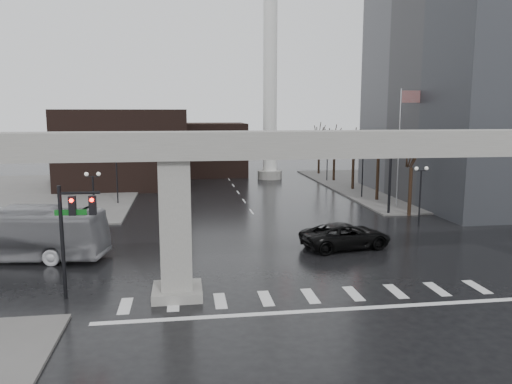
% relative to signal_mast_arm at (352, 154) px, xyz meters
% --- Properties ---
extents(ground, '(160.00, 160.00, 0.00)m').
position_rel_signal_mast_arm_xyz_m(ground, '(-8.99, -18.80, -5.83)').
color(ground, black).
rests_on(ground, ground).
extents(sidewalk_ne, '(28.00, 36.00, 0.15)m').
position_rel_signal_mast_arm_xyz_m(sidewalk_ne, '(17.01, 17.20, -5.75)').
color(sidewalk_ne, '#625F5D').
rests_on(sidewalk_ne, ground).
extents(sidewalk_nw, '(28.00, 36.00, 0.15)m').
position_rel_signal_mast_arm_xyz_m(sidewalk_nw, '(-34.99, 17.20, -5.75)').
color(sidewalk_nw, '#625F5D').
rests_on(sidewalk_nw, ground).
extents(elevated_guideway, '(48.00, 2.60, 8.70)m').
position_rel_signal_mast_arm_xyz_m(elevated_guideway, '(-7.73, -18.80, 1.05)').
color(elevated_guideway, gray).
rests_on(elevated_guideway, ground).
extents(office_tower, '(22.00, 26.00, 42.00)m').
position_rel_signal_mast_arm_xyz_m(office_tower, '(19.01, 7.20, 15.17)').
color(office_tower, slate).
rests_on(office_tower, ground).
extents(building_far_left, '(16.00, 14.00, 10.00)m').
position_rel_signal_mast_arm_xyz_m(building_far_left, '(-22.99, 23.20, -0.83)').
color(building_far_left, black).
rests_on(building_far_left, ground).
extents(building_far_mid, '(10.00, 10.00, 8.00)m').
position_rel_signal_mast_arm_xyz_m(building_far_mid, '(-10.99, 33.20, -1.83)').
color(building_far_mid, black).
rests_on(building_far_mid, ground).
extents(smokestack, '(3.60, 3.60, 30.00)m').
position_rel_signal_mast_arm_xyz_m(smokestack, '(-2.99, 27.20, 7.52)').
color(smokestack, silver).
rests_on(smokestack, ground).
extents(signal_mast_arm, '(12.12, 0.43, 8.00)m').
position_rel_signal_mast_arm_xyz_m(signal_mast_arm, '(0.00, 0.00, 0.00)').
color(signal_mast_arm, black).
rests_on(signal_mast_arm, ground).
extents(signal_left_pole, '(2.30, 0.30, 6.00)m').
position_rel_signal_mast_arm_xyz_m(signal_left_pole, '(-21.24, -18.30, -1.76)').
color(signal_left_pole, black).
rests_on(signal_left_pole, ground).
extents(flagpole_assembly, '(2.06, 0.12, 12.00)m').
position_rel_signal_mast_arm_xyz_m(flagpole_assembly, '(6.30, 3.20, 1.70)').
color(flagpole_assembly, silver).
rests_on(flagpole_assembly, ground).
extents(lamp_right_0, '(1.22, 0.32, 5.11)m').
position_rel_signal_mast_arm_xyz_m(lamp_right_0, '(4.51, -4.80, -2.36)').
color(lamp_right_0, black).
rests_on(lamp_right_0, ground).
extents(lamp_right_1, '(1.22, 0.32, 5.11)m').
position_rel_signal_mast_arm_xyz_m(lamp_right_1, '(4.51, 9.20, -2.36)').
color(lamp_right_1, black).
rests_on(lamp_right_1, ground).
extents(lamp_right_2, '(1.22, 0.32, 5.11)m').
position_rel_signal_mast_arm_xyz_m(lamp_right_2, '(4.51, 23.20, -2.36)').
color(lamp_right_2, black).
rests_on(lamp_right_2, ground).
extents(lamp_left_0, '(1.22, 0.32, 5.11)m').
position_rel_signal_mast_arm_xyz_m(lamp_left_0, '(-22.49, -4.80, -2.36)').
color(lamp_left_0, black).
rests_on(lamp_left_0, ground).
extents(lamp_left_1, '(1.22, 0.32, 5.11)m').
position_rel_signal_mast_arm_xyz_m(lamp_left_1, '(-22.49, 9.20, -2.36)').
color(lamp_left_1, black).
rests_on(lamp_left_1, ground).
extents(lamp_left_2, '(1.22, 0.32, 5.11)m').
position_rel_signal_mast_arm_xyz_m(lamp_left_2, '(-22.49, 23.20, -2.36)').
color(lamp_left_2, black).
rests_on(lamp_left_2, ground).
extents(tree_right_0, '(1.09, 1.58, 7.50)m').
position_rel_signal_mast_arm_xyz_m(tree_right_0, '(5.54, -0.78, -3.04)').
color(tree_right_0, black).
rests_on(tree_right_0, ground).
extents(tree_right_1, '(1.09, 1.61, 7.67)m').
position_rel_signal_mast_arm_xyz_m(tree_right_1, '(5.54, 7.22, -2.98)').
color(tree_right_1, black).
rests_on(tree_right_1, ground).
extents(tree_right_2, '(1.10, 1.63, 7.85)m').
position_rel_signal_mast_arm_xyz_m(tree_right_2, '(5.54, 15.22, -2.91)').
color(tree_right_2, black).
rests_on(tree_right_2, ground).
extents(tree_right_3, '(1.11, 1.66, 8.02)m').
position_rel_signal_mast_arm_xyz_m(tree_right_3, '(5.54, 23.22, -2.85)').
color(tree_right_3, black).
rests_on(tree_right_3, ground).
extents(tree_right_4, '(1.12, 1.69, 8.19)m').
position_rel_signal_mast_arm_xyz_m(tree_right_4, '(5.54, 31.22, -2.79)').
color(tree_right_4, black).
rests_on(tree_right_4, ground).
extents(pickup_truck, '(6.98, 4.15, 1.82)m').
position_rel_signal_mast_arm_xyz_m(pickup_truck, '(-4.08, -10.91, -4.92)').
color(pickup_truck, black).
rests_on(pickup_truck, ground).
extents(city_bus, '(13.02, 5.22, 3.54)m').
position_rel_signal_mast_arm_xyz_m(city_bus, '(-27.01, -10.40, -4.06)').
color(city_bus, '#A6A5AA').
rests_on(city_bus, ground).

